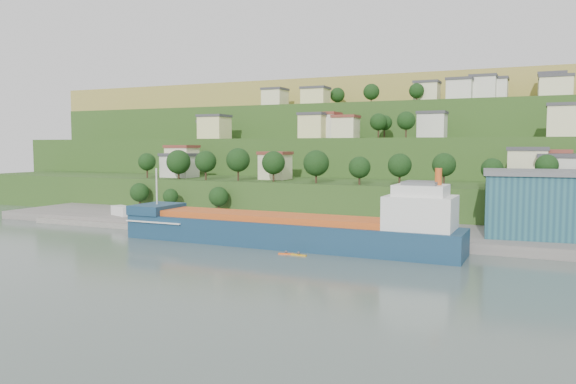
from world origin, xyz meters
The scene contains 10 objects.
ground centered at (0.00, 0.00, 0.00)m, with size 500.00×500.00×0.00m, color #46554E.
quay centered at (20.00, 28.00, 0.00)m, with size 220.00×26.00×4.00m, color slate.
pebble_beach centered at (-55.00, 22.00, 0.00)m, with size 40.00×18.00×2.40m, color slate.
hillside centered at (0.00, 168.70, 0.08)m, with size 360.00×210.00×96.00m.
cargo_ship_near centered at (-0.88, 8.94, 2.84)m, with size 69.20×11.77×17.76m.
warehouse centered at (47.49, 31.00, 8.43)m, with size 32.58×21.70×12.80m.
caravan centered at (-53.98, 21.10, 2.80)m, with size 6.86×2.86×3.20m, color silver.
dinghy centered at (-41.63, 16.37, 1.65)m, with size 4.46×1.67×0.89m, color silver.
kayak_orange centered at (0.98, 0.94, 0.21)m, with size 2.91×1.24×0.72m.
kayak_yellow centered at (3.48, 0.85, 0.22)m, with size 3.06×0.78×0.76m.
Camera 1 is at (42.54, -90.55, 19.68)m, focal length 35.00 mm.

